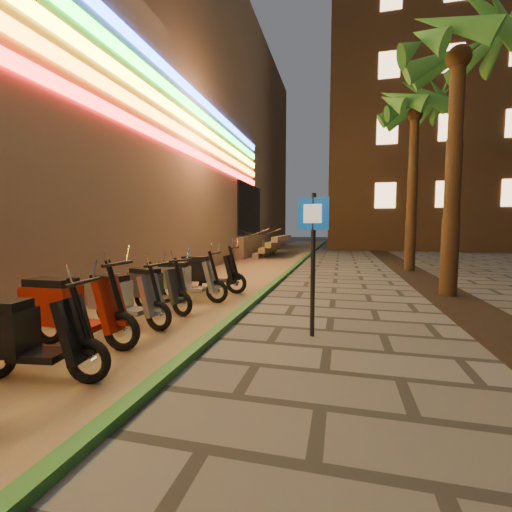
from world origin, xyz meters
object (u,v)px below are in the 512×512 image
(scooter_9, at_px, (205,272))
(scooter_4, at_px, (21,336))
(scooter_6, at_px, (122,298))
(pedestrian_sign, at_px, (313,245))
(scooter_8, at_px, (184,279))
(scooter_5, at_px, (68,308))
(scooter_7, at_px, (154,288))

(scooter_9, bearing_deg, scooter_4, -91.98)
(scooter_4, distance_m, scooter_6, 2.12)
(pedestrian_sign, height_order, scooter_8, pedestrian_sign)
(scooter_5, height_order, scooter_8, scooter_5)
(scooter_8, relative_size, scooter_9, 0.95)
(pedestrian_sign, xyz_separation_m, scooter_9, (-3.00, 2.96, -0.90))
(scooter_4, bearing_deg, scooter_8, 83.63)
(pedestrian_sign, relative_size, scooter_8, 1.33)
(pedestrian_sign, height_order, scooter_4, pedestrian_sign)
(scooter_5, bearing_deg, scooter_8, 84.67)
(scooter_4, bearing_deg, scooter_9, 82.73)
(pedestrian_sign, relative_size, scooter_7, 1.40)
(scooter_4, distance_m, scooter_5, 1.10)
(scooter_6, xyz_separation_m, scooter_8, (0.16, 2.09, 0.01))
(scooter_6, distance_m, scooter_9, 3.21)
(scooter_4, height_order, scooter_8, scooter_8)
(scooter_5, bearing_deg, scooter_6, 83.55)
(scooter_6, bearing_deg, scooter_5, -87.60)
(scooter_5, bearing_deg, pedestrian_sign, 20.80)
(scooter_7, relative_size, scooter_9, 0.91)
(scooter_6, xyz_separation_m, scooter_7, (-0.01, 1.06, -0.01))
(scooter_4, relative_size, scooter_5, 0.93)
(pedestrian_sign, bearing_deg, scooter_8, 164.41)
(scooter_4, bearing_deg, scooter_5, 100.47)
(scooter_6, height_order, scooter_8, scooter_8)
(pedestrian_sign, height_order, scooter_5, pedestrian_sign)
(pedestrian_sign, height_order, scooter_9, pedestrian_sign)
(scooter_4, bearing_deg, pedestrian_sign, 30.72)
(scooter_5, distance_m, scooter_9, 4.27)
(scooter_5, xyz_separation_m, scooter_6, (0.11, 1.06, -0.05))
(scooter_9, bearing_deg, pedestrian_sign, -46.62)
(pedestrian_sign, relative_size, scooter_4, 1.33)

